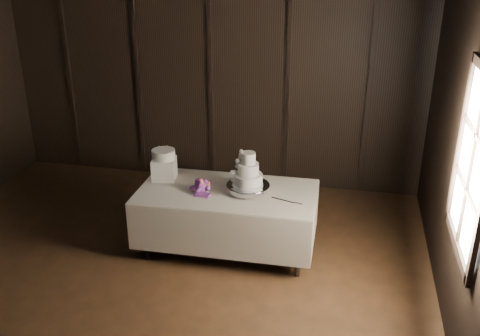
# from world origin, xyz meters

# --- Properties ---
(room) EXTENTS (6.08, 7.08, 3.08)m
(room) POSITION_xyz_m (0.00, 0.00, 1.50)
(room) COLOR black
(room) RESTS_ON ground
(window) EXTENTS (0.06, 1.16, 1.56)m
(window) POSITION_xyz_m (2.97, 0.50, 1.70)
(window) COLOR black
(window) RESTS_ON room
(display_table) EXTENTS (2.01, 1.07, 0.76)m
(display_table) POSITION_xyz_m (0.70, 1.52, 0.42)
(display_table) COLOR beige
(display_table) RESTS_ON ground
(cake_stand) EXTENTS (0.59, 0.59, 0.09)m
(cake_stand) POSITION_xyz_m (0.94, 1.54, 0.81)
(cake_stand) COLOR silver
(cake_stand) RESTS_ON display_table
(wedding_cake) EXTENTS (0.35, 0.32, 0.38)m
(wedding_cake) POSITION_xyz_m (0.91, 1.52, 1.00)
(wedding_cake) COLOR white
(wedding_cake) RESTS_ON cake_stand
(bouquet) EXTENTS (0.32, 0.40, 0.18)m
(bouquet) POSITION_xyz_m (0.42, 1.45, 0.82)
(bouquet) COLOR #C44A5E
(bouquet) RESTS_ON display_table
(box_pedestal) EXTENTS (0.29, 0.29, 0.25)m
(box_pedestal) POSITION_xyz_m (-0.09, 1.70, 0.89)
(box_pedestal) COLOR white
(box_pedestal) RESTS_ON display_table
(small_cake) EXTENTS (0.35, 0.35, 0.11)m
(small_cake) POSITION_xyz_m (-0.09, 1.70, 1.06)
(small_cake) COLOR white
(small_cake) RESTS_ON box_pedestal
(cake_knife) EXTENTS (0.36, 0.14, 0.01)m
(cake_knife) POSITION_xyz_m (1.35, 1.41, 0.77)
(cake_knife) COLOR silver
(cake_knife) RESTS_ON display_table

